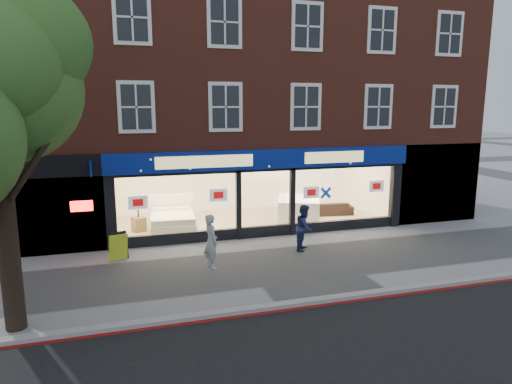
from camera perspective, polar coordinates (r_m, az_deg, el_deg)
name	(u,v)px	position (r m, az deg, el deg)	size (l,w,h in m)	color
ground	(295,263)	(14.53, 4.94, -8.80)	(120.00, 120.00, 0.00)	gray
kerb_line	(341,303)	(11.91, 10.56, -13.47)	(60.00, 0.10, 0.01)	#8C0A07
kerb_stone	(337,298)	(12.05, 10.13, -12.88)	(60.00, 0.25, 0.12)	gray
showroom_floor	(250,221)	(19.28, -0.79, -3.65)	(11.00, 4.50, 0.10)	tan
building	(238,62)	(20.36, -2.23, 15.90)	(19.00, 8.26, 10.30)	brown
display_bed	(172,220)	(18.19, -10.40, -3.46)	(1.90, 2.24, 1.20)	white
bedside_table	(139,224)	(18.08, -14.45, -3.91)	(0.45, 0.45, 0.55)	brown
mattress_stack	(298,208)	(19.72, 5.32, -1.94)	(2.38, 2.63, 0.85)	white
sofa	(331,208)	(20.42, 9.31, -2.02)	(1.91, 0.75, 0.56)	black
a_board	(118,247)	(15.21, -16.83, -6.54)	(0.59, 0.38, 0.90)	#C6D826
pedestrian_grey	(211,241)	(13.86, -5.64, -6.15)	(0.61, 0.40, 1.67)	#999BA0
pedestrian_blue	(305,227)	(15.59, 6.09, -4.42)	(0.76, 0.59, 1.57)	#1B254D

